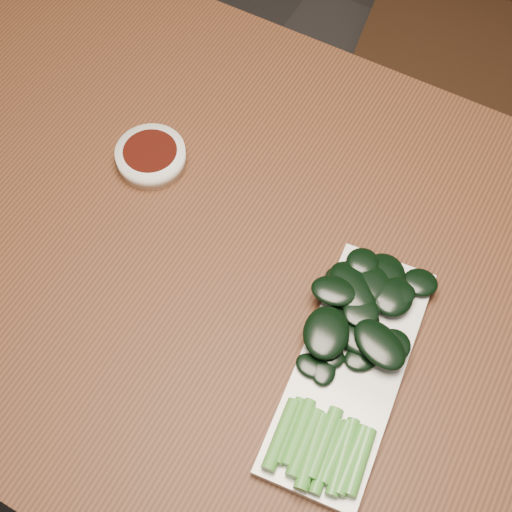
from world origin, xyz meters
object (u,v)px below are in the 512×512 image
object	(u,v)px
gai_lan	(352,340)
table	(270,294)
serving_plate	(350,369)
chair_far	(479,16)
sauce_bowl	(151,156)

from	to	relation	value
gai_lan	table	bearing A→B (deg)	160.44
serving_plate	gai_lan	world-z (taller)	gai_lan
table	chair_far	bearing A→B (deg)	87.90
chair_far	serving_plate	bearing A→B (deg)	-92.24
chair_far	gai_lan	distance (m)	0.98
table	serving_plate	size ratio (longest dim) A/B	4.24
chair_far	gai_lan	xyz separation A→B (m)	(0.10, -0.93, 0.29)
table	sauce_bowl	world-z (taller)	sauce_bowl
chair_far	serving_plate	size ratio (longest dim) A/B	2.70
table	gai_lan	xyz separation A→B (m)	(0.14, -0.05, 0.10)
sauce_bowl	gai_lan	distance (m)	0.39
sauce_bowl	serving_plate	xyz separation A→B (m)	(0.38, -0.15, -0.01)
sauce_bowl	gai_lan	world-z (taller)	gai_lan
chair_far	gai_lan	world-z (taller)	chair_far
table	chair_far	distance (m)	0.91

